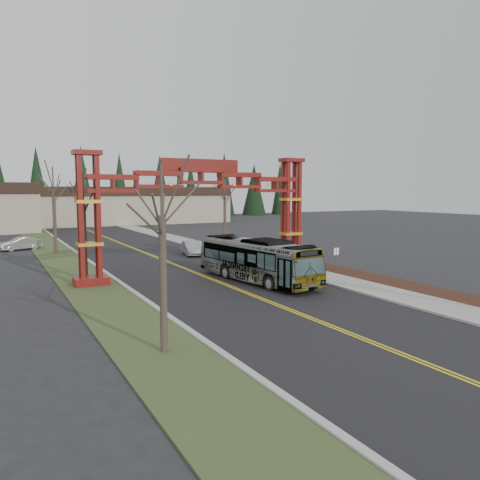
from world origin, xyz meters
TOP-DOWN VIEW (x-y plane):
  - ground at (0.00, 0.00)m, footprint 200.00×200.00m
  - road at (0.00, 25.00)m, footprint 12.00×110.00m
  - lane_line_left at (-0.12, 25.00)m, footprint 0.12×100.00m
  - lane_line_right at (0.12, 25.00)m, footprint 0.12×100.00m
  - curb_right at (6.15, 25.00)m, footprint 0.30×110.00m
  - sidewalk_right at (7.60, 25.00)m, footprint 2.60×110.00m
  - landscape_strip at (10.20, 10.00)m, footprint 2.60×50.00m
  - grass_median at (-8.00, 25.00)m, footprint 4.00×110.00m
  - curb_left at (-6.15, 25.00)m, footprint 0.30×110.00m
  - gateway_arch at (0.00, 18.00)m, footprint 18.20×1.60m
  - retail_building_east at (10.00, 79.95)m, footprint 38.00×20.30m
  - conifer_treeline at (0.25, 92.00)m, footprint 116.10×5.60m
  - transit_bus at (2.41, 14.00)m, footprint 3.91×11.10m
  - silver_sedan at (3.59, 28.60)m, footprint 2.33×4.46m
  - parked_car_far_a at (-11.00, 40.92)m, footprint 4.38×2.63m
  - bare_tree_median_near at (-8.00, 3.31)m, footprint 2.92×2.92m
  - bare_tree_median_mid at (-8.00, 19.84)m, footprint 2.89×2.89m
  - bare_tree_median_far at (-8.00, 36.30)m, footprint 3.52×3.52m
  - bare_tree_right_far at (10.00, 34.21)m, footprint 3.22×3.22m
  - street_sign at (9.20, 13.68)m, footprint 0.46×0.05m
  - barrel_south at (8.97, 16.00)m, footprint 0.48×0.48m
  - barrel_mid at (9.47, 18.05)m, footprint 0.49×0.49m
  - barrel_north at (9.55, 20.87)m, footprint 0.56×0.56m

SIDE VIEW (x-z plane):
  - ground at x=0.00m, z-range 0.00..0.00m
  - road at x=0.00m, z-range 0.00..0.02m
  - lane_line_left at x=-0.12m, z-range 0.02..0.03m
  - lane_line_right at x=0.12m, z-range 0.02..0.03m
  - grass_median at x=-8.00m, z-range 0.00..0.08m
  - landscape_strip at x=10.20m, z-range 0.00..0.12m
  - curb_right at x=6.15m, z-range 0.00..0.15m
  - curb_left at x=-6.15m, z-range 0.00..0.15m
  - sidewalk_right at x=7.60m, z-range 0.01..0.15m
  - barrel_south at x=8.97m, z-range 0.00..0.89m
  - barrel_mid at x=9.47m, z-range 0.00..0.90m
  - barrel_north at x=9.55m, z-range 0.00..1.03m
  - parked_car_far_a at x=-11.00m, z-range 0.00..1.36m
  - silver_sedan at x=3.59m, z-range 0.00..1.40m
  - street_sign at x=9.20m, z-range 0.44..2.45m
  - transit_bus at x=2.41m, z-range 0.00..3.03m
  - retail_building_east at x=10.00m, z-range 0.01..7.01m
  - bare_tree_median_near at x=-8.00m, z-range 1.68..8.97m
  - bare_tree_right_far at x=10.00m, z-range 1.62..9.18m
  - bare_tree_median_mid at x=-8.00m, z-range 1.83..9.39m
  - gateway_arch at x=0.00m, z-range 1.53..10.43m
  - bare_tree_median_far at x=-8.00m, z-range 1.98..10.66m
  - conifer_treeline at x=0.25m, z-range -0.01..12.99m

